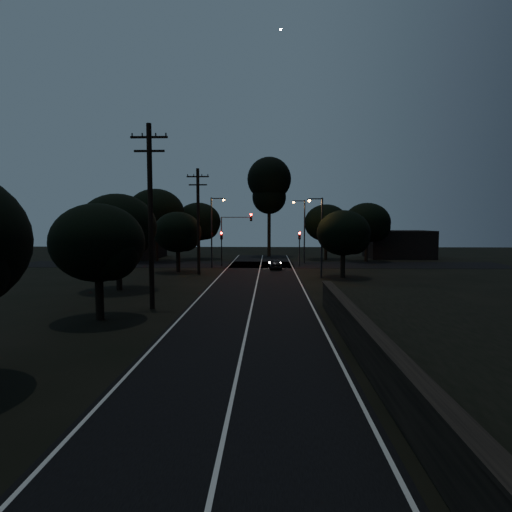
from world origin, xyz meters
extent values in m
plane|color=black|center=(0.00, 0.00, 0.00)|extent=(160.00, 160.00, 0.00)
cube|color=black|center=(0.00, 22.00, 0.01)|extent=(8.00, 70.00, 0.02)
cube|color=black|center=(0.00, 42.00, 0.01)|extent=(60.00, 8.00, 0.02)
cube|color=beige|center=(0.00, 22.00, 0.03)|extent=(0.12, 70.00, 0.01)
cube|color=beige|center=(-3.75, 22.00, 0.03)|extent=(0.12, 70.00, 0.01)
cube|color=beige|center=(3.75, 22.00, 0.03)|extent=(0.12, 70.00, 0.01)
cube|color=black|center=(4.60, 3.00, 0.75)|extent=(0.40, 26.00, 1.50)
cube|color=black|center=(4.60, 3.00, 1.55)|extent=(0.55, 26.00, 0.10)
cube|color=black|center=(8.00, 3.00, 0.60)|extent=(6.50, 26.00, 1.20)
cylinder|color=black|center=(-6.00, 15.00, 5.50)|extent=(0.30, 0.30, 11.00)
cube|color=black|center=(-6.00, 15.00, 10.20)|extent=(2.20, 0.12, 0.12)
cube|color=black|center=(-6.00, 15.00, 9.40)|extent=(1.80, 0.12, 0.12)
cylinder|color=black|center=(-6.00, 32.00, 5.25)|extent=(0.30, 0.30, 10.50)
cube|color=black|center=(-6.00, 32.00, 9.70)|extent=(2.20, 0.12, 0.12)
cube|color=black|center=(-6.00, 32.00, 8.90)|extent=(1.80, 0.12, 0.12)
cylinder|color=black|center=(-8.00, 12.00, 1.15)|extent=(0.44, 0.44, 2.31)
ellipsoid|color=black|center=(-8.00, 12.00, 4.14)|extent=(4.89, 4.89, 4.16)
sphere|color=black|center=(-7.14, 11.51, 3.65)|extent=(2.94, 2.94, 2.94)
cylinder|color=black|center=(-10.50, 22.00, 1.35)|extent=(0.44, 0.44, 2.71)
ellipsoid|color=black|center=(-10.50, 22.00, 4.90)|extent=(5.85, 5.85, 4.97)
sphere|color=black|center=(-9.48, 21.42, 4.32)|extent=(3.51, 3.51, 3.51)
cylinder|color=black|center=(-8.50, 34.00, 1.17)|extent=(0.44, 0.44, 2.33)
ellipsoid|color=black|center=(-8.50, 34.00, 4.20)|extent=(4.98, 4.98, 4.23)
sphere|color=black|center=(-7.63, 33.50, 3.70)|extent=(2.99, 2.99, 2.99)
cylinder|color=black|center=(-9.00, 50.00, 1.47)|extent=(0.44, 0.44, 2.94)
ellipsoid|color=black|center=(-9.00, 50.00, 5.31)|extent=(6.31, 6.31, 5.36)
sphere|color=black|center=(-7.90, 49.37, 4.68)|extent=(3.78, 3.78, 3.78)
cylinder|color=black|center=(-14.00, 46.00, 1.79)|extent=(0.44, 0.44, 3.59)
ellipsoid|color=black|center=(-14.00, 46.00, 6.42)|extent=(7.55, 7.55, 6.42)
sphere|color=black|center=(-12.68, 45.24, 5.66)|extent=(4.53, 4.53, 4.53)
cylinder|color=black|center=(9.00, 50.00, 1.42)|extent=(0.44, 0.44, 2.84)
ellipsoid|color=black|center=(9.00, 50.00, 5.13)|extent=(6.11, 6.11, 5.19)
sphere|color=black|center=(10.07, 49.39, 4.52)|extent=(3.66, 3.66, 3.66)
cylinder|color=black|center=(14.00, 47.00, 1.44)|extent=(0.44, 0.44, 2.88)
ellipsoid|color=black|center=(14.00, 47.00, 5.18)|extent=(6.14, 6.14, 5.22)
sphere|color=black|center=(15.07, 46.39, 4.57)|extent=(3.68, 3.68, 3.68)
cylinder|color=black|center=(8.00, 30.00, 1.18)|extent=(0.44, 0.44, 2.35)
ellipsoid|color=black|center=(8.00, 30.00, 4.23)|extent=(4.99, 4.99, 4.24)
sphere|color=black|center=(8.87, 29.50, 3.73)|extent=(3.00, 3.00, 3.00)
cylinder|color=black|center=(1.00, 55.00, 4.14)|extent=(0.50, 0.50, 8.28)
sphere|color=black|center=(1.00, 55.00, 11.74)|extent=(6.62, 6.62, 6.62)
sphere|color=black|center=(1.00, 55.00, 9.03)|extent=(5.12, 5.12, 5.12)
cube|color=black|center=(-20.00, 52.00, 2.20)|extent=(10.00, 8.00, 4.40)
cube|color=black|center=(20.00, 53.00, 2.00)|extent=(9.00, 7.00, 4.00)
cylinder|color=black|center=(-4.60, 40.00, 1.60)|extent=(0.12, 0.12, 3.20)
cube|color=black|center=(-4.60, 40.00, 3.65)|extent=(0.28, 0.22, 0.90)
sphere|color=#FF0705|center=(-4.60, 39.87, 3.95)|extent=(0.22, 0.22, 0.22)
cylinder|color=black|center=(4.60, 40.00, 1.60)|extent=(0.12, 0.12, 3.20)
cube|color=black|center=(4.60, 40.00, 3.65)|extent=(0.28, 0.22, 0.90)
sphere|color=#FF0705|center=(4.60, 39.87, 3.95)|extent=(0.22, 0.22, 0.22)
cylinder|color=black|center=(-4.60, 40.00, 2.50)|extent=(0.12, 0.12, 5.00)
cube|color=black|center=(-1.10, 40.00, 5.80)|extent=(0.28, 0.22, 0.90)
sphere|color=#FF0705|center=(-1.10, 39.87, 6.10)|extent=(0.22, 0.22, 0.22)
cube|color=black|center=(-2.85, 40.00, 5.80)|extent=(3.50, 0.08, 0.08)
cylinder|color=black|center=(-5.50, 38.00, 4.00)|extent=(0.16, 0.16, 8.00)
cube|color=black|center=(-4.80, 38.00, 7.90)|extent=(1.40, 0.10, 0.10)
cube|color=black|center=(-4.10, 38.00, 7.85)|extent=(0.35, 0.22, 0.12)
sphere|color=orange|center=(-4.10, 38.00, 7.75)|extent=(0.26, 0.26, 0.26)
cylinder|color=black|center=(5.50, 44.00, 4.00)|extent=(0.16, 0.16, 8.00)
cube|color=black|center=(4.80, 44.00, 7.90)|extent=(1.40, 0.10, 0.10)
cube|color=black|center=(4.10, 44.00, 7.85)|extent=(0.35, 0.22, 0.12)
sphere|color=orange|center=(4.10, 44.00, 7.75)|extent=(0.26, 0.26, 0.26)
cylinder|color=black|center=(6.00, 30.00, 3.75)|extent=(0.16, 0.16, 7.50)
cube|color=black|center=(5.40, 30.00, 7.40)|extent=(1.20, 0.10, 0.10)
cube|color=black|center=(4.80, 30.00, 7.35)|extent=(0.35, 0.22, 0.12)
sphere|color=orange|center=(4.80, 30.00, 7.25)|extent=(0.26, 0.26, 0.26)
imported|color=black|center=(1.76, 36.94, 0.56)|extent=(1.41, 3.34, 1.13)
camera|label=1|loc=(1.11, -10.33, 5.21)|focal=30.00mm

